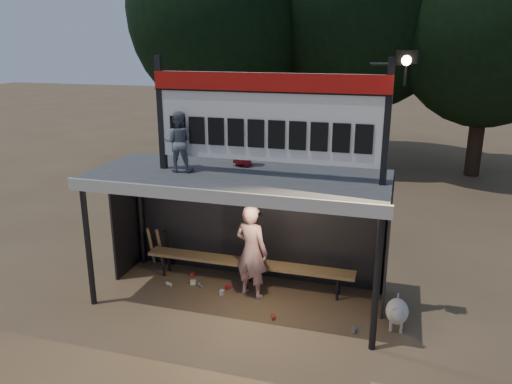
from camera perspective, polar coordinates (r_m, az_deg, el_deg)
ground at (r=9.19m, az=-1.94°, el=-12.02°), size 80.00×80.00×0.00m
player at (r=8.89m, az=-0.52°, el=-6.78°), size 0.73×0.58×1.74m
child_a at (r=8.45m, az=-8.86°, el=5.70°), size 0.56×0.48×1.02m
child_b at (r=8.74m, az=-1.50°, el=6.08°), size 0.54×0.44×0.96m
dugout_shelter at (r=8.67m, az=-1.56°, el=-0.52°), size 5.10×2.08×2.32m
scoreboard_assembly at (r=7.96m, az=1.66°, el=8.82°), size 4.10×0.27×1.99m
bench at (r=9.46m, az=-0.91°, el=-8.18°), size 4.00×0.35×0.48m
tree_left at (r=18.84m, az=-4.27°, el=20.07°), size 6.46×6.46×9.27m
tree_right at (r=18.31m, az=25.31°, el=17.68°), size 6.08×6.08×8.72m
dog at (r=8.52m, az=15.82°, el=-13.04°), size 0.36×0.81×0.49m
bats at (r=10.39m, az=-10.92°, el=-6.15°), size 0.47×0.32×0.84m
litter at (r=9.30m, az=-3.57°, el=-11.39°), size 3.62×1.21×0.08m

